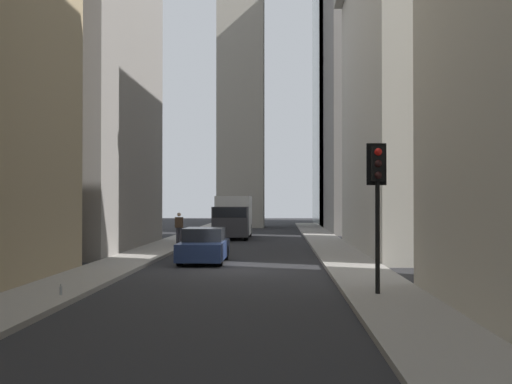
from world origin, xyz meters
TOP-DOWN VIEW (x-y plane):
  - ground_plane at (0.00, 0.00)m, footprint 135.00×135.00m
  - sidewalk_right at (0.00, 4.50)m, footprint 90.00×2.20m
  - sidewalk_left at (0.00, -4.50)m, footprint 90.00×2.20m
  - building_left_midfar at (8.63, -10.59)m, footprint 15.56×10.50m
  - building_left_far at (30.62, -10.59)m, footprint 16.61×10.50m
  - church_spire at (36.90, 1.92)m, footprint 4.75×4.75m
  - delivery_truck at (19.29, 1.40)m, footprint 6.46×2.25m
  - sedan_navy at (2.66, 1.40)m, footprint 4.30×1.78m
  - traffic_light_foreground at (-6.84, -4.25)m, footprint 0.43×0.52m
  - pedestrian at (12.27, 3.95)m, footprint 0.26×0.44m
  - discarded_bottle at (-7.35, 3.89)m, footprint 0.07×0.07m

SIDE VIEW (x-z plane):
  - ground_plane at x=0.00m, z-range 0.00..0.00m
  - sidewalk_right at x=0.00m, z-range 0.00..0.14m
  - sidewalk_left at x=0.00m, z-range 0.00..0.14m
  - discarded_bottle at x=-7.35m, z-range 0.11..0.38m
  - sedan_navy at x=2.66m, z-range -0.04..1.37m
  - pedestrian at x=12.27m, z-range 0.22..1.95m
  - delivery_truck at x=19.29m, z-range 0.04..2.88m
  - traffic_light_foreground at x=-6.84m, z-range 1.06..4.97m
  - building_left_midfar at x=8.63m, z-range 0.01..18.55m
  - building_left_far at x=30.62m, z-range 0.01..26.07m
  - church_spire at x=36.90m, z-range 0.92..40.96m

